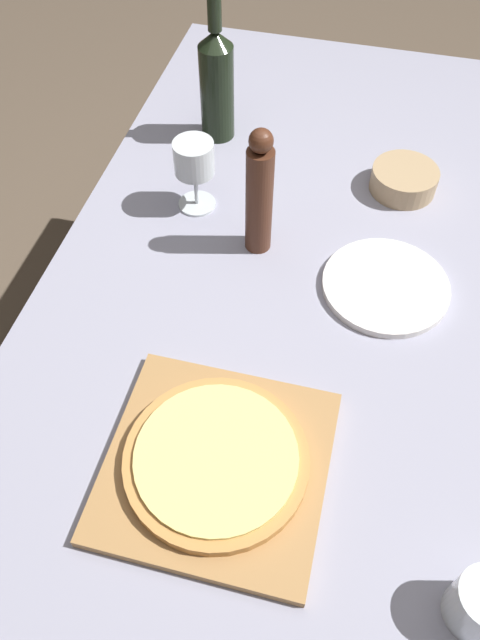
{
  "coord_description": "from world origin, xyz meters",
  "views": [
    {
      "loc": [
        0.11,
        -0.72,
        1.58
      ],
      "look_at": [
        -0.04,
        -0.13,
        0.79
      ],
      "focal_mm": 35.0,
      "sensor_mm": 36.0,
      "label": 1
    }
  ],
  "objects_px": {
    "pepper_mill": "(259,195)",
    "wine_bottle": "(217,83)",
    "small_bowl": "(404,180)",
    "pizza": "(216,459)",
    "wine_glass": "(194,161)"
  },
  "relations": [
    {
      "from": "wine_bottle",
      "to": "small_bowl",
      "type": "bearing_deg",
      "value": -11.86
    },
    {
      "from": "pizza",
      "to": "wine_bottle",
      "type": "relative_size",
      "value": 0.83
    },
    {
      "from": "pizza",
      "to": "pepper_mill",
      "type": "bearing_deg",
      "value": 95.62
    },
    {
      "from": "wine_bottle",
      "to": "wine_glass",
      "type": "relative_size",
      "value": 2.17
    },
    {
      "from": "small_bowl",
      "to": "pepper_mill",
      "type": "bearing_deg",
      "value": -137.67
    },
    {
      "from": "wine_bottle",
      "to": "small_bowl",
      "type": "xyz_separation_m",
      "value": [
        0.42,
        -0.09,
        -0.1
      ]
    },
    {
      "from": "wine_bottle",
      "to": "wine_glass",
      "type": "bearing_deg",
      "value": -85.08
    },
    {
      "from": "pizza",
      "to": "pepper_mill",
      "type": "relative_size",
      "value": 1.03
    },
    {
      "from": "pepper_mill",
      "to": "wine_glass",
      "type": "distance_m",
      "value": 0.17
    },
    {
      "from": "wine_bottle",
      "to": "pepper_mill",
      "type": "xyz_separation_m",
      "value": [
        0.16,
        -0.32,
        -0.0
      ]
    },
    {
      "from": "pepper_mill",
      "to": "pizza",
      "type": "bearing_deg",
      "value": -84.38
    },
    {
      "from": "pizza",
      "to": "wine_glass",
      "type": "relative_size",
      "value": 1.8
    },
    {
      "from": "pizza",
      "to": "wine_glass",
      "type": "bearing_deg",
      "value": 109.38
    },
    {
      "from": "pepper_mill",
      "to": "wine_bottle",
      "type": "bearing_deg",
      "value": 117.46
    },
    {
      "from": "pepper_mill",
      "to": "small_bowl",
      "type": "height_order",
      "value": "pepper_mill"
    }
  ]
}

